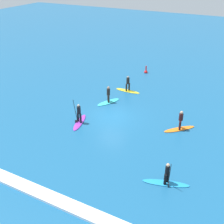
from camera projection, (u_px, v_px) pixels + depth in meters
ground_plane at (112, 117)px, 25.89m from camera, size 120.00×120.00×0.00m
surfer_on_orange_board at (180, 124)px, 23.68m from camera, size 2.49×2.51×1.81m
surfer_on_teal_board at (108, 98)px, 28.27m from camera, size 1.86×2.74×1.78m
surfer_on_purple_board at (79, 118)px, 24.69m from camera, size 1.33×2.95×2.34m
surfer_on_yellow_board at (128, 87)px, 30.69m from camera, size 2.86×0.73×1.81m
surfer_on_blue_board at (166, 179)px, 17.92m from camera, size 3.11×1.47×2.03m
marker_buoy at (146, 72)px, 35.88m from camera, size 0.45×0.45×1.05m
wave_crest at (34, 190)px, 17.48m from camera, size 22.45×0.90×0.18m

